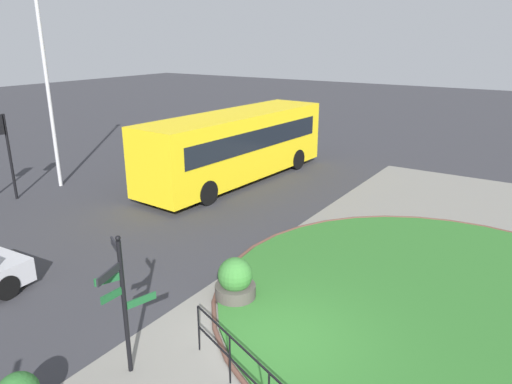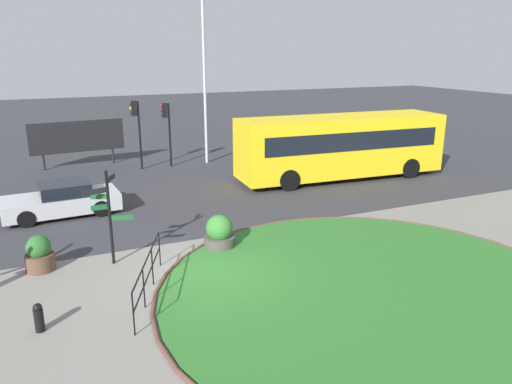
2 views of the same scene
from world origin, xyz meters
name	(u,v)px [view 2 (image 2 of 2)]	position (x,y,z in m)	size (l,w,h in m)	color
ground	(209,276)	(0.00, 0.00, 0.00)	(120.00, 120.00, 0.00)	#333338
sidewalk_paving	(228,301)	(0.00, -1.59, 0.01)	(32.00, 8.82, 0.02)	gray
grass_island	(375,291)	(3.75, -2.69, 0.05)	(11.44, 11.44, 0.10)	#2D6B28
grass_kerb_ring	(375,290)	(3.75, -2.69, 0.06)	(11.75, 11.75, 0.11)	brown
signpost_directional	(108,210)	(-2.37, 1.99, 1.71)	(1.36, 0.79, 2.93)	black
bollard_foreground	(39,317)	(-4.43, -1.13, 0.37)	(0.22, 0.22, 0.72)	black
railing_grass_edge	(148,272)	(-1.79, -0.46, 0.70)	(1.42, 3.48, 1.09)	black
bus_yellow	(341,145)	(9.62, 7.93, 1.68)	(10.59, 3.21, 3.11)	yellow
car_near_lane	(62,200)	(-3.47, 7.47, 0.61)	(4.38, 2.16, 1.31)	#B7B7BC
traffic_light_near	(136,119)	(0.72, 13.97, 2.70)	(0.48, 0.31, 3.68)	black
traffic_light_far	(166,120)	(2.35, 13.99, 2.57)	(0.48, 0.31, 3.49)	black
lamppost_tall	(204,76)	(4.60, 14.02, 4.86)	(0.32, 0.32, 9.12)	#B7B7BC
billboard_left	(77,137)	(-2.17, 15.94, 1.65)	(4.99, 0.56, 2.53)	black
planter_near_signpost	(219,234)	(0.99, 1.81, 0.51)	(1.03, 1.03, 1.14)	#47423D
planter_kerbside	(39,255)	(-4.36, 2.37, 0.50)	(0.82, 0.82, 1.09)	brown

